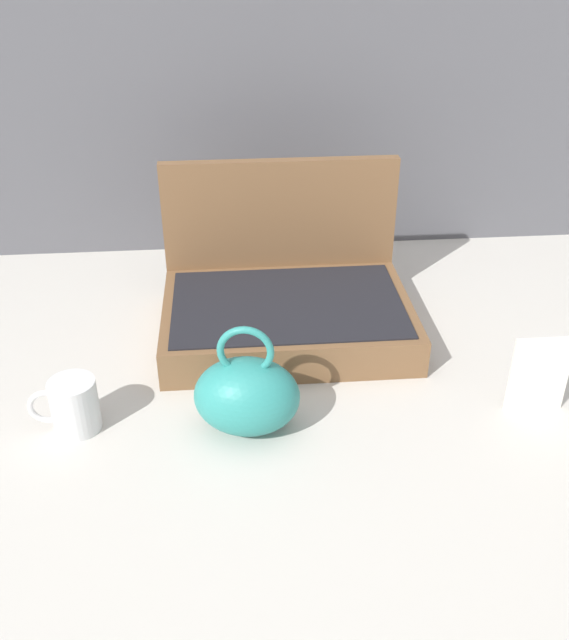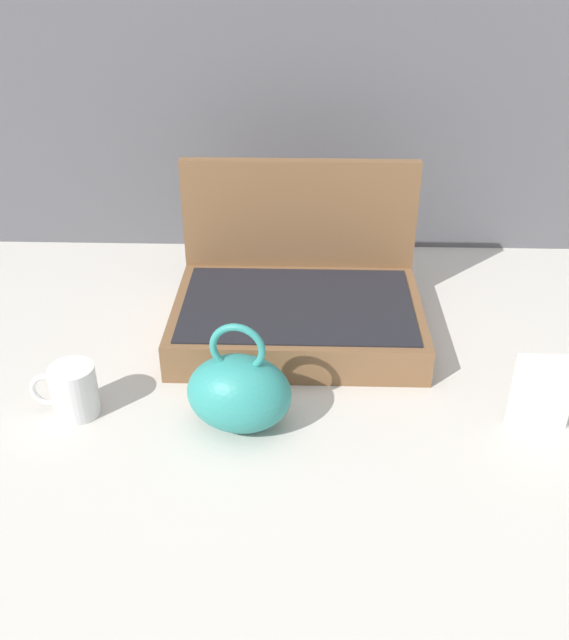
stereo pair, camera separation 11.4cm
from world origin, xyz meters
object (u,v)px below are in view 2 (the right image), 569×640
Objects in this scene: info_card_left at (542,392)px; coffee_mug at (73,390)px; teal_pouch_handbag at (239,392)px; open_suitcase at (298,298)px.

coffee_mug is at bearing 178.71° from info_card_left.
teal_pouch_handbag is 0.27m from coffee_mug.
open_suitcase is 0.45m from coffee_mug.
coffee_mug is (-0.35, -0.28, -0.02)m from open_suitcase.
coffee_mug is 0.73m from info_card_left.
open_suitcase is at bearing 74.14° from teal_pouch_handbag.
teal_pouch_handbag is 1.72× the size of coffee_mug.
open_suitcase is at bearing 141.95° from info_card_left.
teal_pouch_handbag is at bearing -4.97° from coffee_mug.
open_suitcase is 3.39× the size of info_card_left.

